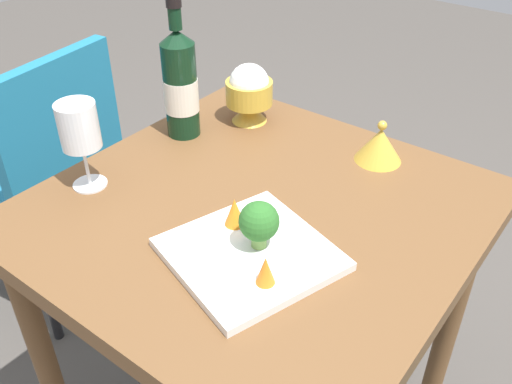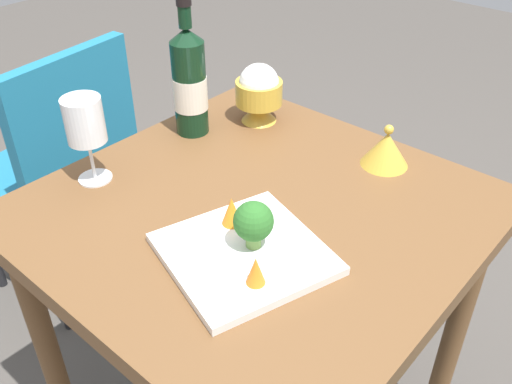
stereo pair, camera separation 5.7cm
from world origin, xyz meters
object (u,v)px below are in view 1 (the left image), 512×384
chair_by_wall (50,162)px  rice_bowl (249,92)px  wine_glass (79,128)px  carrot_garnish_left (235,212)px  broccoli_floret (259,222)px  carrot_garnish_right (265,270)px  wine_bottle (180,84)px  serving_plate (250,254)px  rice_bowl_lid (380,144)px

chair_by_wall → rice_bowl: size_ratio=6.00×
wine_glass → carrot_garnish_left: wine_glass is taller
wine_glass → broccoli_floret: (0.39, 0.04, -0.06)m
broccoli_floret → carrot_garnish_right: broccoli_floret is taller
wine_bottle → serving_plate: wine_bottle is taller
rice_bowl_lid → rice_bowl: bearing=-175.8°
wine_glass → carrot_garnish_left: 0.34m
chair_by_wall → wine_glass: bearing=-119.3°
wine_glass → carrot_garnish_right: wine_glass is taller
serving_plate → carrot_garnish_right: size_ratio=6.24×
wine_glass → carrot_garnish_left: bearing=10.9°
chair_by_wall → wine_glass: (0.47, -0.19, 0.34)m
serving_plate → carrot_garnish_right: 0.09m
wine_bottle → rice_bowl: bearing=59.9°
rice_bowl_lid → broccoli_floret: 0.39m
rice_bowl_lid → carrot_garnish_right: size_ratio=1.98×
carrot_garnish_right → rice_bowl_lid: bearing=95.0°
rice_bowl → broccoli_floret: rice_bowl is taller
rice_bowl → carrot_garnish_left: bearing=-55.6°
wine_bottle → rice_bowl_lid: bearing=21.9°
rice_bowl → carrot_garnish_left: rice_bowl is taller
wine_bottle → rice_bowl: 0.17m
chair_by_wall → rice_bowl_lid: chair_by_wall is taller
chair_by_wall → carrot_garnish_left: 0.84m
rice_bowl → carrot_garnish_right: 0.57m
rice_bowl → carrot_garnish_right: size_ratio=2.81×
wine_bottle → wine_glass: bearing=-90.6°
chair_by_wall → wine_glass: wine_glass is taller
rice_bowl_lid → wine_bottle: bearing=-158.1°
rice_bowl_lid → carrot_garnish_right: 0.46m
wine_glass → rice_bowl: bearing=78.4°
chair_by_wall → wine_glass: size_ratio=4.75×
wine_bottle → carrot_garnish_left: wine_bottle is taller
wine_glass → rice_bowl_lid: bearing=46.5°
wine_glass → rice_bowl: size_ratio=1.26×
wine_glass → rice_bowl_lid: 0.61m
serving_plate → rice_bowl_lid: bearing=86.5°
rice_bowl → serving_plate: size_ratio=0.45×
wine_glass → serving_plate: (0.39, 0.02, -0.12)m
rice_bowl → rice_bowl_lid: (0.33, 0.02, -0.04)m
chair_by_wall → rice_bowl: bearing=-75.3°
wine_bottle → wine_glass: 0.27m
wine_glass → carrot_garnish_right: 0.46m
carrot_garnish_left → carrot_garnish_right: carrot_garnish_left is taller
serving_plate → carrot_garnish_left: 0.08m
carrot_garnish_right → carrot_garnish_left: bearing=146.8°
broccoli_floret → wine_glass: bearing=-174.0°
wine_glass → broccoli_floret: 0.40m
carrot_garnish_right → broccoli_floret: bearing=133.5°
rice_bowl → carrot_garnish_right: bearing=-49.6°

